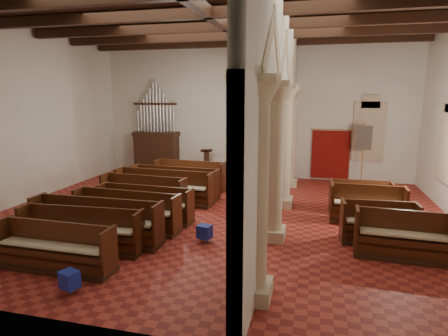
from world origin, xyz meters
TOP-DOWN VIEW (x-y plane):
  - floor at (0.00, 0.00)m, footprint 14.00×14.00m
  - ceiling at (0.00, 0.00)m, footprint 14.00×14.00m
  - wall_back at (0.00, 6.00)m, footprint 14.00×0.02m
  - wall_front at (0.00, -6.00)m, footprint 14.00×0.02m
  - wall_left at (-7.00, 0.00)m, footprint 0.02×12.00m
  - ceiling_beams at (0.00, 0.00)m, footprint 13.80×11.80m
  - arcade at (1.80, 0.00)m, footprint 0.90×11.90m
  - window_right_b at (6.98, 2.50)m, footprint 0.03×1.00m
  - window_back at (5.00, 5.98)m, footprint 1.00×0.03m
  - pipe_organ at (-4.50, 5.50)m, footprint 2.10×0.85m
  - lectern at (-2.03, 5.49)m, footprint 0.64×0.68m
  - dossal_curtain at (3.50, 5.92)m, footprint 1.80×0.07m
  - processional_banner at (4.72, 5.00)m, footprint 0.62×0.79m
  - hymnal_box_a at (-1.60, -5.17)m, footprint 0.41×0.37m
  - hymnal_box_b at (0.17, -2.12)m, footprint 0.40×0.36m
  - hymnal_box_c at (-1.09, -1.45)m, footprint 0.32×0.28m
  - tube_heater_b at (-2.21, -3.10)m, footprint 1.09×0.12m
  - nave_pew_0 at (-2.54, -4.37)m, footprint 2.73×0.72m
  - nave_pew_1 at (-2.60, -3.33)m, footprint 3.11×0.88m
  - nave_pew_2 at (-2.53, -2.79)m, footprint 3.50×0.78m
  - nave_pew_3 at (-2.22, -1.78)m, footprint 3.14×0.88m
  - nave_pew_4 at (-2.05, -0.93)m, footprint 2.98×0.81m
  - nave_pew_5 at (-2.61, 0.09)m, footprint 2.96×0.92m
  - nave_pew_6 at (-2.24, 0.96)m, footprint 3.54×0.94m
  - nave_pew_7 at (-2.14, 1.73)m, footprint 3.36×0.92m
  - nave_pew_8 at (-1.97, 2.92)m, footprint 2.92×0.95m
  - aisle_pew_0 at (4.90, -1.95)m, footprint 2.15×0.86m
  - aisle_pew_1 at (4.50, -1.12)m, footprint 1.89×0.83m
  - aisle_pew_2 at (4.40, 0.36)m, footprint 2.11×0.81m
  - aisle_pew_3 at (4.30, 1.26)m, footprint 1.89×0.76m

SIDE VIEW (x-z plane):
  - floor at x=0.00m, z-range 0.00..0.00m
  - tube_heater_b at x=-2.21m, z-range 0.11..0.21m
  - hymnal_box_c at x=-1.09m, z-range 0.10..0.38m
  - hymnal_box_a at x=-1.60m, z-range 0.10..0.44m
  - hymnal_box_b at x=0.17m, z-range 0.10..0.44m
  - nave_pew_0 at x=-2.54m, z-range -0.17..0.85m
  - nave_pew_4 at x=-2.05m, z-range -0.18..0.86m
  - nave_pew_1 at x=-2.60m, z-range -0.18..0.87m
  - nave_pew_3 at x=-2.22m, z-range -0.19..0.90m
  - aisle_pew_3 at x=4.30m, z-range -0.17..0.90m
  - aisle_pew_1 at x=4.50m, z-range -0.17..0.90m
  - nave_pew_5 at x=-2.61m, z-range -0.19..0.92m
  - nave_pew_7 at x=-2.14m, z-range -0.19..0.92m
  - nave_pew_2 at x=-2.53m, z-range -0.19..0.94m
  - aisle_pew_0 at x=4.90m, z-range -0.18..0.93m
  - nave_pew_6 at x=-2.24m, z-range -0.20..0.95m
  - nave_pew_8 at x=-1.97m, z-range -0.19..0.95m
  - aisle_pew_2 at x=4.40m, z-range -0.18..0.95m
  - lectern at x=-2.03m, z-range -0.11..1.20m
  - processional_banner at x=4.72m, z-range -0.51..2.19m
  - dossal_curtain at x=3.50m, z-range 0.08..2.25m
  - pipe_organ at x=-4.50m, z-range -0.83..3.57m
  - window_right_b at x=6.98m, z-range 1.10..3.30m
  - window_back at x=5.00m, z-range 1.10..3.30m
  - wall_back at x=0.00m, z-range 0.00..6.00m
  - wall_front at x=0.00m, z-range 0.00..6.00m
  - wall_left at x=-7.00m, z-range 0.00..6.00m
  - arcade at x=1.80m, z-range 0.56..6.56m
  - ceiling_beams at x=0.00m, z-range 5.67..5.97m
  - ceiling at x=0.00m, z-range 6.00..6.00m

